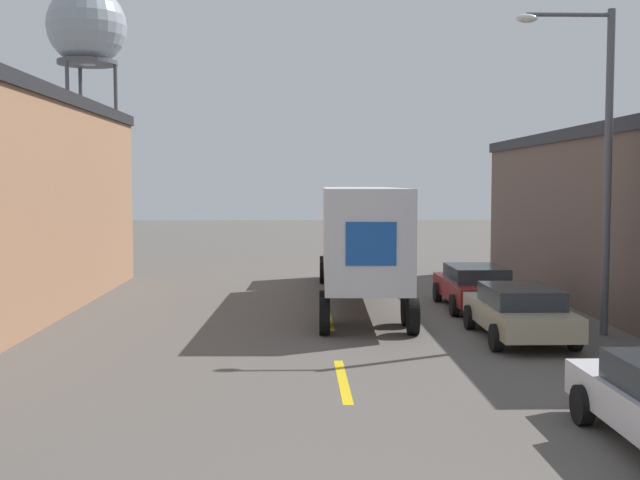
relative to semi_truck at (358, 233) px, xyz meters
The scene contains 6 objects.
road_centerline 11.24m from the semi_truck, 95.91° to the right, with size 0.20×18.14×0.01m.
semi_truck is the anchor object (origin of this frame).
parked_car_right_far 4.30m from the semi_truck, 26.59° to the right, with size 2.10×4.68×1.37m.
parked_car_right_mid 7.88m from the semi_truck, 62.31° to the right, with size 2.10×4.68×1.37m.
water_tower 39.09m from the semi_truck, 117.96° to the left, with size 5.73×5.73×18.24m.
street_lamp 8.86m from the semi_truck, 47.69° to the right, with size 2.56×0.32×8.42m.
Camera 1 is at (-0.91, -6.75, 3.97)m, focal length 45.00 mm.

